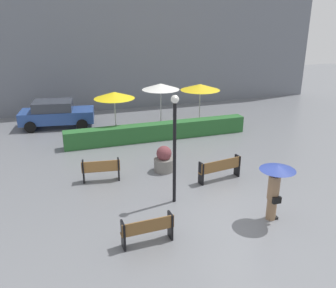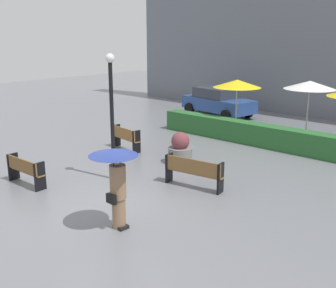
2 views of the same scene
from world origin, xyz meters
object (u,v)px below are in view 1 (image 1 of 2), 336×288
bench_mid_center (220,168)px  patio_umbrella_yellow (114,95)px  bench_far_left (101,169)px  planter_pot (164,160)px  bench_near_left (148,229)px  parked_car (56,113)px  patio_umbrella_yellow_far (200,87)px  pedestrian_with_umbrella (275,182)px  lamp_post (175,139)px  patio_umbrella_white (161,87)px

bench_mid_center → patio_umbrella_yellow: bearing=113.2°
bench_far_left → planter_pot: planter_pot is taller
bench_near_left → parked_car: (-2.00, 12.87, 0.31)m
bench_near_left → patio_umbrella_yellow_far: bearing=59.8°
pedestrian_with_umbrella → lamp_post: bearing=140.6°
lamp_post → patio_umbrella_yellow_far: size_ratio=1.57×
planter_pot → lamp_post: 3.32m
patio_umbrella_yellow → patio_umbrella_white: (2.93, 1.10, 0.08)m
lamp_post → bench_mid_center: bearing=24.6°
parked_car → patio_umbrella_yellow: bearing=-43.0°
bench_mid_center → pedestrian_with_umbrella: pedestrian_with_umbrella is taller
bench_far_left → patio_umbrella_yellow: size_ratio=0.63×
patio_umbrella_yellow → parked_car: 4.34m
pedestrian_with_umbrella → patio_umbrella_yellow: size_ratio=0.80×
bench_far_left → patio_umbrella_yellow_far: patio_umbrella_yellow_far is taller
patio_umbrella_white → patio_umbrella_yellow_far: (2.21, -0.66, -0.05)m
patio_umbrella_yellow_far → parked_car: (-8.12, 2.35, -1.49)m
bench_mid_center → parked_car: parked_car is taller
bench_near_left → parked_car: bearing=98.8°
bench_mid_center → patio_umbrella_white: patio_umbrella_white is taller
planter_pot → patio_umbrella_white: size_ratio=0.44×
bench_near_left → lamp_post: size_ratio=0.40×
bench_near_left → patio_umbrella_yellow: bearing=84.4°
bench_mid_center → lamp_post: lamp_post is taller
lamp_post → patio_umbrella_white: lamp_post is taller
bench_far_left → patio_umbrella_white: (4.56, 6.51, 1.83)m
planter_pot → patio_umbrella_yellow: 5.66m
planter_pot → lamp_post: lamp_post is taller
bench_far_left → lamp_post: 3.84m
patio_umbrella_yellow → patio_umbrella_white: size_ratio=0.97×
bench_mid_center → patio_umbrella_yellow: patio_umbrella_yellow is taller
patio_umbrella_yellow_far → planter_pot: bearing=-125.5°
parked_car → pedestrian_with_umbrella: bearing=-64.2°
bench_mid_center → planter_pot: (-1.86, 1.61, -0.06)m
bench_near_left → bench_mid_center: bearing=39.4°
patio_umbrella_white → pedestrian_with_umbrella: bearing=-88.4°
bench_far_left → parked_car: (-1.35, 8.20, 0.29)m
patio_umbrella_white → parked_car: patio_umbrella_white is taller
planter_pot → parked_car: parked_car is taller
bench_near_left → patio_umbrella_yellow_far: size_ratio=0.63×
planter_pot → lamp_post: (-0.48, -2.68, 1.91)m
bench_mid_center → patio_umbrella_yellow: size_ratio=0.77×
bench_mid_center → pedestrian_with_umbrella: 3.35m
bench_mid_center → lamp_post: 3.17m
patio_umbrella_white → bench_mid_center: bearing=-89.9°
bench_mid_center → lamp_post: size_ratio=0.49×
bench_far_left → bench_mid_center: 4.79m
patio_umbrella_yellow_far → bench_mid_center: bearing=-106.8°
lamp_post → patio_umbrella_yellow: (-0.60, 7.93, -0.11)m
lamp_post → patio_umbrella_yellow_far: lamp_post is taller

